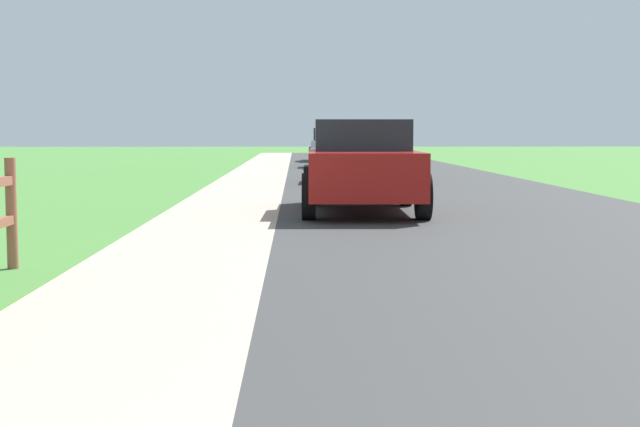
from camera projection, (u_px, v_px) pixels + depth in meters
ground_plane at (285, 183)px, 24.60m from camera, size 120.00×120.00×0.00m
road_asphalt at (405, 179)px, 26.68m from camera, size 7.00×66.00×0.01m
curb_concrete at (184, 179)px, 26.51m from camera, size 6.00×66.00×0.01m
grass_verge at (132, 179)px, 26.48m from camera, size 5.00×66.00×0.00m
parked_suv_red at (361, 166)px, 15.70m from camera, size 2.10×4.50×1.60m
parked_car_black at (358, 154)px, 25.29m from camera, size 2.11×4.34×1.55m
parked_car_blue at (341, 146)px, 36.01m from camera, size 2.23×5.03×1.63m
parked_car_silver at (331, 145)px, 43.07m from camera, size 2.15×4.82×1.57m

